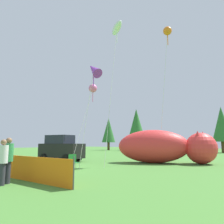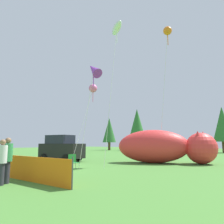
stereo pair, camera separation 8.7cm
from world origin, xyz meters
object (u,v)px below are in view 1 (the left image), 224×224
(parked_car, at_px, (61,148))
(kite_orange_flower, at_px, (167,32))
(folding_chair, at_px, (73,161))
(kite_purple_delta, at_px, (94,70))
(kite_pink_octopus, at_px, (93,89))
(spectator_in_yellow_shirt, at_px, (3,160))
(spectator_in_red_shirt, at_px, (8,158))
(inflatable_cat, at_px, (163,148))
(kite_white_ghost, at_px, (117,29))

(parked_car, distance_m, kite_orange_flower, 13.93)
(folding_chair, bearing_deg, kite_orange_flower, 81.14)
(folding_chair, height_order, kite_purple_delta, kite_purple_delta)
(kite_pink_octopus, bearing_deg, kite_purple_delta, -43.54)
(folding_chair, distance_m, kite_pink_octopus, 8.72)
(spectator_in_yellow_shirt, relative_size, kite_orange_flower, 0.15)
(spectator_in_red_shirt, bearing_deg, kite_orange_flower, 84.91)
(kite_orange_flower, bearing_deg, parked_car, -151.27)
(folding_chair, height_order, kite_orange_flower, kite_orange_flower)
(spectator_in_yellow_shirt, xyz_separation_m, kite_pink_octopus, (-5.50, 10.19, 5.71))
(inflatable_cat, relative_size, spectator_in_yellow_shirt, 4.38)
(inflatable_cat, relative_size, kite_pink_octopus, 1.08)
(spectator_in_red_shirt, height_order, kite_orange_flower, kite_orange_flower)
(parked_car, xyz_separation_m, inflatable_cat, (7.93, 4.17, 0.11))
(inflatable_cat, height_order, spectator_in_red_shirt, inflatable_cat)
(parked_car, relative_size, folding_chair, 4.81)
(parked_car, bearing_deg, folding_chair, -39.21)
(kite_orange_flower, bearing_deg, inflatable_cat, -138.24)
(spectator_in_yellow_shirt, height_order, spectator_in_red_shirt, spectator_in_red_shirt)
(inflatable_cat, height_order, kite_pink_octopus, kite_pink_octopus)
(parked_car, height_order, kite_purple_delta, kite_purple_delta)
(spectator_in_red_shirt, xyz_separation_m, kite_orange_flower, (1.12, 12.61, 10.20))
(inflatable_cat, relative_size, spectator_in_red_shirt, 4.19)
(kite_orange_flower, bearing_deg, spectator_in_red_shirt, -95.09)
(spectator_in_red_shirt, distance_m, kite_orange_flower, 16.26)
(kite_white_ghost, xyz_separation_m, kite_pink_octopus, (-3.62, 0.85, -4.36))
(spectator_in_yellow_shirt, height_order, kite_purple_delta, kite_purple_delta)
(kite_purple_delta, height_order, kite_pink_octopus, kite_purple_delta)
(inflatable_cat, distance_m, kite_orange_flower, 9.99)
(spectator_in_red_shirt, relative_size, kite_pink_octopus, 0.26)
(parked_car, bearing_deg, kite_orange_flower, 19.01)
(kite_purple_delta, bearing_deg, spectator_in_red_shirt, -70.15)
(kite_orange_flower, bearing_deg, kite_white_ghost, -127.94)
(folding_chair, xyz_separation_m, spectator_in_red_shirt, (1.73, -4.83, 0.49))
(kite_purple_delta, bearing_deg, kite_orange_flower, 53.83)
(parked_car, height_order, folding_chair, parked_car)
(spectator_in_red_shirt, bearing_deg, folding_chair, 109.67)
(folding_chair, bearing_deg, inflatable_cat, 83.51)
(folding_chair, relative_size, kite_orange_flower, 0.08)
(kite_orange_flower, xyz_separation_m, kite_pink_octopus, (-6.40, -2.72, -4.54))
(spectator_in_red_shirt, xyz_separation_m, kite_white_ghost, (-1.66, 9.04, 10.02))
(parked_car, distance_m, spectator_in_yellow_shirt, 11.20)
(inflatable_cat, xyz_separation_m, kite_pink_octopus, (-5.90, -2.27, 5.43))
(spectator_in_yellow_shirt, bearing_deg, spectator_in_red_shirt, 126.20)
(spectator_in_yellow_shirt, distance_m, kite_purple_delta, 10.38)
(kite_orange_flower, bearing_deg, spectator_in_yellow_shirt, -94.00)
(folding_chair, distance_m, inflatable_cat, 7.73)
(kite_orange_flower, bearing_deg, kite_purple_delta, -126.17)
(parked_car, relative_size, inflatable_cat, 0.57)
(folding_chair, distance_m, spectator_in_yellow_shirt, 5.51)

